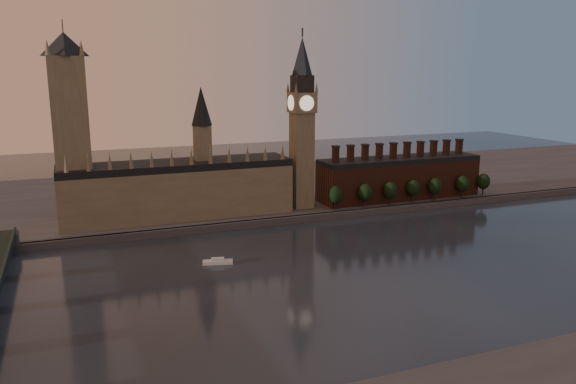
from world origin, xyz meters
The scene contains 14 objects.
ground centered at (0.00, 0.00, 0.00)m, with size 900.00×900.00×0.00m, color black.
north_bank centered at (0.00, 178.04, 2.00)m, with size 900.00×182.00×4.00m.
palace_of_westminster centered at (-64.41, 114.91, 21.63)m, with size 130.00×30.30×74.00m.
victoria_tower centered at (-120.00, 115.00, 59.09)m, with size 24.00×24.00×108.00m.
big_ben centered at (10.00, 110.00, 56.83)m, with size 15.00×15.00×107.00m.
chimney_block centered at (80.00, 110.00, 17.82)m, with size 110.00×25.00×37.00m.
embankment_tree_0 centered at (25.82, 95.07, 13.47)m, with size 8.60×8.60×14.88m.
embankment_tree_1 centered at (45.51, 93.50, 13.47)m, with size 8.60×8.60×14.88m.
embankment_tree_2 centered at (63.25, 93.62, 13.47)m, with size 8.60×8.60×14.88m.
embankment_tree_3 centered at (80.81, 94.59, 13.47)m, with size 8.60×8.60×14.88m.
embankment_tree_4 centered at (96.92, 93.98, 13.47)m, with size 8.60×8.60×14.88m.
embankment_tree_5 centered at (118.71, 93.81, 13.47)m, with size 8.60×8.60×14.88m.
embankment_tree_6 centered at (137.01, 94.89, 13.47)m, with size 8.60×8.60×14.88m.
river_boat centered at (-62.34, 37.61, 1.05)m, with size 14.24×7.17×2.74m.
Camera 1 is at (-122.27, -201.68, 86.98)m, focal length 35.00 mm.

